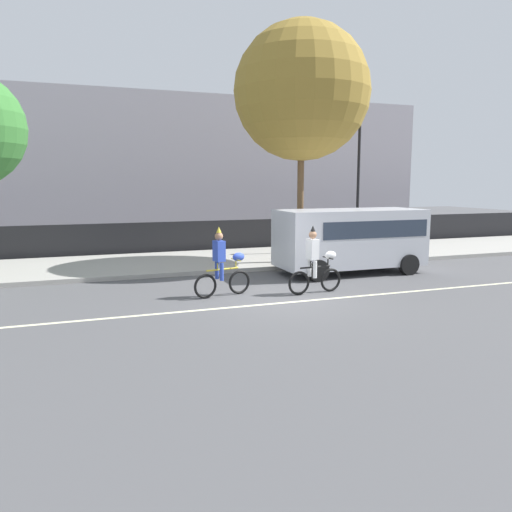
{
  "coord_description": "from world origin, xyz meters",
  "views": [
    {
      "loc": [
        -5.14,
        -12.11,
        3.11
      ],
      "look_at": [
        -0.33,
        1.2,
        1.0
      ],
      "focal_mm": 35.0,
      "sensor_mm": 36.0,
      "label": 1
    }
  ],
  "objects_px": {
    "parade_cyclist_cobalt": "(223,266)",
    "parade_cyclist_zebra": "(316,264)",
    "parked_van_silver": "(352,236)",
    "street_lamp_post": "(359,161)"
  },
  "relations": [
    {
      "from": "parade_cyclist_zebra",
      "to": "parked_van_silver",
      "type": "xyz_separation_m",
      "value": [
        2.59,
        2.45,
        0.44
      ]
    },
    {
      "from": "street_lamp_post",
      "to": "parade_cyclist_cobalt",
      "type": "bearing_deg",
      "value": -143.49
    },
    {
      "from": "parade_cyclist_cobalt",
      "to": "parade_cyclist_zebra",
      "type": "height_order",
      "value": "same"
    },
    {
      "from": "parade_cyclist_cobalt",
      "to": "parked_van_silver",
      "type": "bearing_deg",
      "value": 20.48
    },
    {
      "from": "parade_cyclist_zebra",
      "to": "parked_van_silver",
      "type": "relative_size",
      "value": 0.38
    },
    {
      "from": "parked_van_silver",
      "to": "parade_cyclist_cobalt",
      "type": "bearing_deg",
      "value": -159.52
    },
    {
      "from": "parade_cyclist_cobalt",
      "to": "parade_cyclist_zebra",
      "type": "bearing_deg",
      "value": -11.69
    },
    {
      "from": "parade_cyclist_cobalt",
      "to": "parade_cyclist_zebra",
      "type": "relative_size",
      "value": 1.0
    },
    {
      "from": "parade_cyclist_zebra",
      "to": "street_lamp_post",
      "type": "relative_size",
      "value": 0.33
    },
    {
      "from": "parked_van_silver",
      "to": "street_lamp_post",
      "type": "distance_m",
      "value": 5.17
    }
  ]
}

